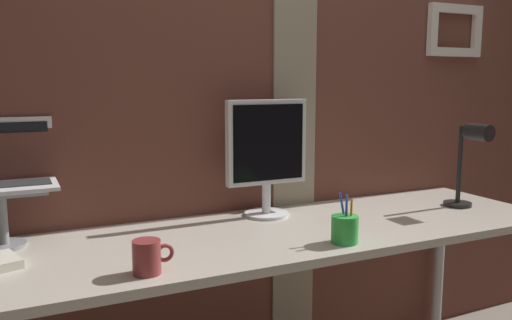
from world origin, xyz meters
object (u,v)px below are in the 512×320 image
at_px(pen_cup, 345,229).
at_px(coffee_mug, 148,257).
at_px(monitor, 267,150).
at_px(desk_lamp, 470,156).

distance_m(pen_cup, coffee_mug, 0.67).
distance_m(monitor, pen_cup, 0.50).
height_order(monitor, coffee_mug, monitor).
relative_size(desk_lamp, pen_cup, 2.16).
height_order(monitor, desk_lamp, monitor).
xyz_separation_m(monitor, pen_cup, (0.08, -0.44, -0.22)).
relative_size(monitor, pen_cup, 2.77).
bearing_deg(pen_cup, coffee_mug, -180.00).
relative_size(pen_cup, coffee_mug, 1.41).
bearing_deg(desk_lamp, pen_cup, -166.82).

